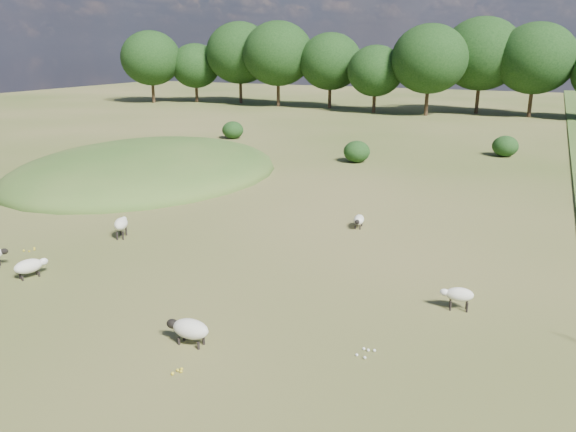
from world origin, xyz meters
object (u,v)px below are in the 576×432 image
(sheep_1, at_px, (189,329))
(sheep_3, at_px, (458,295))
(sheep_4, at_px, (29,266))
(sheep_2, at_px, (359,220))
(sheep_5, at_px, (121,224))

(sheep_1, distance_m, sheep_3, 8.44)
(sheep_3, bearing_deg, sheep_4, 2.55)
(sheep_2, height_order, sheep_5, sheep_5)
(sheep_2, relative_size, sheep_5, 0.87)
(sheep_1, xyz_separation_m, sheep_4, (-8.00, 1.57, -0.04))
(sheep_1, relative_size, sheep_5, 1.06)
(sheep_1, bearing_deg, sheep_5, -41.05)
(sheep_2, bearing_deg, sheep_3, 30.19)
(sheep_1, relative_size, sheep_3, 1.22)
(sheep_2, distance_m, sheep_5, 10.67)
(sheep_4, xyz_separation_m, sheep_5, (-0.04, 4.95, 0.18))
(sheep_2, xyz_separation_m, sheep_5, (-9.03, -5.67, 0.23))
(sheep_3, bearing_deg, sheep_5, -16.65)
(sheep_1, bearing_deg, sheep_2, -96.67)
(sheep_2, distance_m, sheep_4, 13.91)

